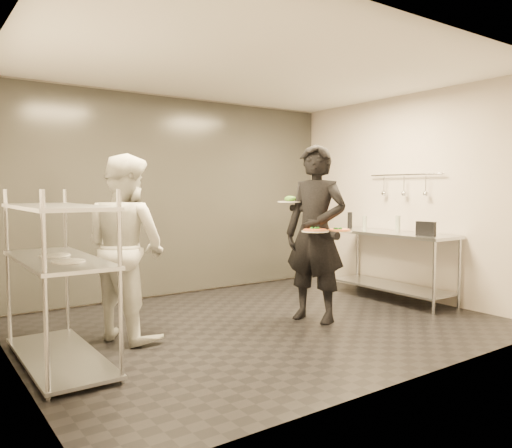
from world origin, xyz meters
TOP-DOWN VIEW (x-y plane):
  - room_shell at (0.00, 1.18)m, footprint 5.00×4.00m
  - pass_rack at (-2.15, -0.00)m, footprint 0.60×1.60m
  - prep_counter at (2.18, 0.00)m, footprint 0.60×1.80m
  - utensil_rail at (2.43, -0.00)m, footprint 0.07×1.20m
  - waiter at (0.59, -0.23)m, footprint 0.71×0.85m
  - chef at (-1.41, 0.36)m, footprint 0.96×1.08m
  - pizza_plate_near at (0.44, -0.39)m, footprint 0.30×0.30m
  - pizza_plate_far at (0.72, -0.46)m, footprint 0.30×0.30m
  - salad_plate at (0.48, 0.08)m, footprint 0.30×0.30m
  - pos_monitor at (2.06, -0.63)m, footprint 0.08×0.26m
  - bottle_green at (2.00, 0.32)m, footprint 0.06×0.06m
  - bottle_clear at (2.26, -0.04)m, footprint 0.07×0.07m
  - bottle_dark at (2.20, 0.80)m, footprint 0.07×0.07m

SIDE VIEW (x-z plane):
  - prep_counter at x=2.18m, z-range 0.17..1.09m
  - pass_rack at x=-2.15m, z-range 0.02..1.52m
  - chef at x=-1.41m, z-range 0.00..1.84m
  - waiter at x=0.59m, z-range 0.00..2.00m
  - pos_monitor at x=2.06m, z-range 0.92..1.10m
  - bottle_green at x=2.00m, z-range 0.92..1.13m
  - bottle_clear at x=2.26m, z-range 0.92..1.14m
  - bottle_dark at x=2.20m, z-range 0.92..1.16m
  - pizza_plate_far at x=0.72m, z-range 1.01..1.07m
  - pizza_plate_near at x=0.44m, z-range 1.03..1.08m
  - salad_plate at x=0.48m, z-range 1.33..1.41m
  - room_shell at x=0.00m, z-range 0.00..2.80m
  - utensil_rail at x=2.43m, z-range 1.39..1.70m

